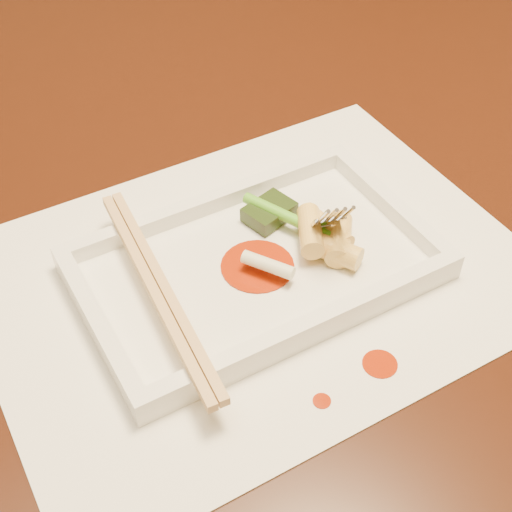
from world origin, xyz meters
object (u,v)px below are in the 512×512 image
table (128,269)px  placemat (256,274)px  plate_base (256,269)px  chopstick_a (153,290)px  fork (327,144)px

table → placemat: (0.06, -0.15, 0.10)m
plate_base → chopstick_a: 0.08m
fork → table: bearing=133.6°
placemat → plate_base: size_ratio=1.54×
table → chopstick_a: 0.20m
chopstick_a → table: bearing=80.1°
table → placemat: size_ratio=3.50×
table → chopstick_a: chopstick_a is taller
table → plate_base: size_ratio=5.38×
table → chopstick_a: bearing=-99.9°
table → plate_base: (0.06, -0.15, 0.11)m
chopstick_a → placemat: bearing=0.0°
plate_base → fork: size_ratio=1.86×
chopstick_a → fork: size_ratio=1.51×
table → fork: 0.26m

